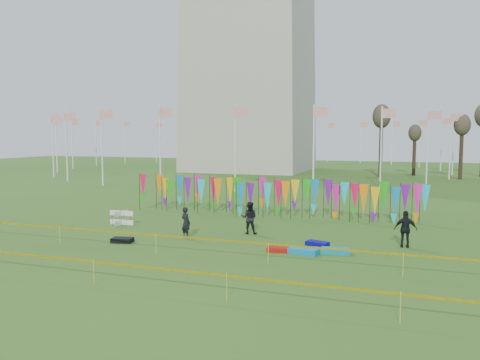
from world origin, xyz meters
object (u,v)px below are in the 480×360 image
(person_mid, at_px, (249,218))
(kite_bag_teal, at_px, (335,251))
(kite_bag_turquoise, at_px, (304,251))
(box_kite, at_px, (121,218))
(kite_bag_blue, at_px, (317,244))
(kite_bag_black, at_px, (122,240))
(person_right, at_px, (406,229))
(person_left, at_px, (186,223))
(kite_bag_red, at_px, (280,249))

(person_mid, bearing_deg, kite_bag_teal, 142.05)
(person_mid, height_order, kite_bag_turquoise, person_mid)
(box_kite, relative_size, kite_bag_teal, 0.69)
(kite_bag_turquoise, distance_m, kite_bag_blue, 1.70)
(box_kite, distance_m, kite_bag_black, 4.62)
(person_right, relative_size, kite_bag_blue, 1.67)
(kite_bag_teal, bearing_deg, person_left, 175.07)
(person_right, relative_size, kite_bag_turquoise, 1.36)
(kite_bag_blue, xyz_separation_m, kite_bag_black, (-8.95, -2.40, 0.01))
(person_right, distance_m, kite_bag_teal, 3.68)
(person_left, relative_size, person_right, 0.92)
(kite_bag_blue, height_order, kite_bag_red, kite_bag_blue)
(person_left, height_order, kite_bag_turquoise, person_left)
(box_kite, relative_size, person_left, 0.54)
(kite_bag_blue, bearing_deg, kite_bag_black, -165.02)
(person_left, distance_m, kite_bag_turquoise, 6.34)
(box_kite, bearing_deg, kite_bag_blue, -7.06)
(box_kite, height_order, kite_bag_blue, box_kite)
(kite_bag_blue, bearing_deg, person_right, 14.99)
(person_mid, xyz_separation_m, kite_bag_blue, (3.83, -1.54, -0.74))
(box_kite, height_order, kite_bag_black, box_kite)
(person_left, relative_size, kite_bag_black, 1.58)
(person_right, bearing_deg, kite_bag_turquoise, 31.42)
(kite_bag_red, bearing_deg, person_mid, 127.59)
(kite_bag_turquoise, bearing_deg, box_kite, 164.57)
(person_mid, height_order, kite_bag_teal, person_mid)
(person_left, bearing_deg, person_right, -148.60)
(kite_bag_blue, height_order, kite_bag_teal, kite_bag_teal)
(person_left, distance_m, kite_bag_red, 5.29)
(box_kite, bearing_deg, kite_bag_turquoise, -15.43)
(person_right, height_order, kite_bag_turquoise, person_right)
(box_kite, relative_size, person_right, 0.50)
(kite_bag_blue, relative_size, kite_bag_red, 0.91)
(person_left, xyz_separation_m, kite_bag_blue, (6.49, 0.52, -0.67))
(person_left, xyz_separation_m, kite_bag_teal, (7.49, -0.65, -0.66))
(box_kite, relative_size, person_mid, 0.50)
(box_kite, bearing_deg, person_mid, 0.81)
(person_mid, relative_size, kite_bag_teal, 1.37)
(kite_bag_red, bearing_deg, box_kite, 163.13)
(kite_bag_blue, bearing_deg, person_mid, 158.13)
(person_mid, xyz_separation_m, kite_bag_turquoise, (3.53, -3.21, -0.72))
(box_kite, bearing_deg, person_right, -1.48)
(box_kite, xyz_separation_m, kite_bag_black, (2.58, -3.82, -0.31))
(person_left, bearing_deg, box_kite, 1.70)
(kite_bag_blue, height_order, kite_bag_black, kite_bag_black)
(box_kite, bearing_deg, kite_bag_teal, -11.71)
(person_mid, xyz_separation_m, person_right, (7.68, -0.51, 0.01))
(kite_bag_turquoise, bearing_deg, person_mid, 137.74)
(box_kite, relative_size, kite_bag_black, 0.85)
(kite_bag_red, relative_size, kite_bag_teal, 0.91)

